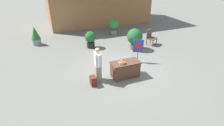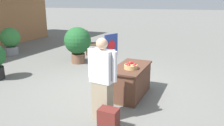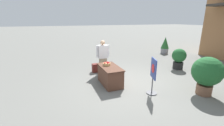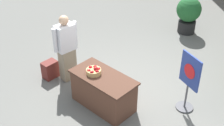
{
  "view_description": "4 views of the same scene",
  "coord_description": "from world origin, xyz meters",
  "px_view_note": "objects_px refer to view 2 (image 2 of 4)",
  "views": [
    {
      "loc": [
        -3.43,
        -7.02,
        4.42
      ],
      "look_at": [
        -0.75,
        -0.46,
        0.68
      ],
      "focal_mm": 28.0,
      "sensor_mm": 36.0,
      "label": 1
    },
    {
      "loc": [
        -4.88,
        -2.28,
        2.21
      ],
      "look_at": [
        0.3,
        -0.0,
        0.61
      ],
      "focal_mm": 35.0,
      "sensor_mm": 36.0,
      "label": 2
    },
    {
      "loc": [
        5.0,
        -2.66,
        2.5
      ],
      "look_at": [
        -0.42,
        -0.53,
        0.8
      ],
      "focal_mm": 24.0,
      "sensor_mm": 36.0,
      "label": 3
    },
    {
      "loc": [
        3.34,
        -4.2,
        4.33
      ],
      "look_at": [
        -0.18,
        -0.46,
        0.93
      ],
      "focal_mm": 50.0,
      "sensor_mm": 36.0,
      "label": 4
    }
  ],
  "objects_px": {
    "poster_board": "(111,53)",
    "patio_chair": "(90,41)",
    "backpack": "(109,120)",
    "potted_plant_far_left": "(78,42)",
    "potted_plant_near_left": "(10,39)",
    "apple_basket": "(131,66)",
    "display_table": "(131,81)",
    "person_visitor": "(102,80)"
  },
  "relations": [
    {
      "from": "person_visitor",
      "to": "potted_plant_near_left",
      "type": "height_order",
      "value": "person_visitor"
    },
    {
      "from": "display_table",
      "to": "potted_plant_far_left",
      "type": "xyz_separation_m",
      "value": [
        1.97,
        2.72,
        0.41
      ]
    },
    {
      "from": "apple_basket",
      "to": "potted_plant_far_left",
      "type": "xyz_separation_m",
      "value": [
        2.18,
        2.78,
        -0.02
      ]
    },
    {
      "from": "backpack",
      "to": "potted_plant_near_left",
      "type": "distance_m",
      "value": 7.15
    },
    {
      "from": "person_visitor",
      "to": "potted_plant_near_left",
      "type": "bearing_deg",
      "value": 67.22
    },
    {
      "from": "backpack",
      "to": "patio_chair",
      "type": "distance_m",
      "value": 5.89
    },
    {
      "from": "poster_board",
      "to": "potted_plant_far_left",
      "type": "bearing_deg",
      "value": 177.07
    },
    {
      "from": "apple_basket",
      "to": "potted_plant_near_left",
      "type": "xyz_separation_m",
      "value": [
        2.15,
        6.11,
        -0.14
      ]
    },
    {
      "from": "apple_basket",
      "to": "potted_plant_near_left",
      "type": "height_order",
      "value": "potted_plant_near_left"
    },
    {
      "from": "backpack",
      "to": "patio_chair",
      "type": "height_order",
      "value": "patio_chair"
    },
    {
      "from": "apple_basket",
      "to": "patio_chair",
      "type": "relative_size",
      "value": 0.29
    },
    {
      "from": "backpack",
      "to": "poster_board",
      "type": "xyz_separation_m",
      "value": [
        2.88,
        1.22,
        0.46
      ]
    },
    {
      "from": "potted_plant_far_left",
      "to": "display_table",
      "type": "bearing_deg",
      "value": -125.94
    },
    {
      "from": "patio_chair",
      "to": "potted_plant_far_left",
      "type": "height_order",
      "value": "potted_plant_far_left"
    },
    {
      "from": "backpack",
      "to": "potted_plant_far_left",
      "type": "xyz_separation_m",
      "value": [
        3.58,
        2.87,
        0.57
      ]
    },
    {
      "from": "potted_plant_far_left",
      "to": "person_visitor",
      "type": "bearing_deg",
      "value": -141.39
    },
    {
      "from": "apple_basket",
      "to": "poster_board",
      "type": "height_order",
      "value": "poster_board"
    },
    {
      "from": "display_table",
      "to": "person_visitor",
      "type": "bearing_deg",
      "value": 174.18
    },
    {
      "from": "backpack",
      "to": "potted_plant_far_left",
      "type": "bearing_deg",
      "value": 38.72
    },
    {
      "from": "backpack",
      "to": "poster_board",
      "type": "relative_size",
      "value": 0.33
    },
    {
      "from": "person_visitor",
      "to": "poster_board",
      "type": "xyz_separation_m",
      "value": [
        2.55,
        0.95,
        -0.13
      ]
    },
    {
      "from": "backpack",
      "to": "patio_chair",
      "type": "relative_size",
      "value": 0.41
    },
    {
      "from": "display_table",
      "to": "person_visitor",
      "type": "distance_m",
      "value": 1.35
    },
    {
      "from": "display_table",
      "to": "backpack",
      "type": "relative_size",
      "value": 3.21
    },
    {
      "from": "display_table",
      "to": "potted_plant_near_left",
      "type": "height_order",
      "value": "potted_plant_near_left"
    },
    {
      "from": "person_visitor",
      "to": "backpack",
      "type": "distance_m",
      "value": 0.74
    },
    {
      "from": "backpack",
      "to": "poster_board",
      "type": "height_order",
      "value": "poster_board"
    },
    {
      "from": "potted_plant_far_left",
      "to": "patio_chair",
      "type": "bearing_deg",
      "value": 11.85
    },
    {
      "from": "apple_basket",
      "to": "person_visitor",
      "type": "distance_m",
      "value": 1.09
    },
    {
      "from": "person_visitor",
      "to": "backpack",
      "type": "bearing_deg",
      "value": -134.38
    },
    {
      "from": "backpack",
      "to": "potted_plant_near_left",
      "type": "relative_size",
      "value": 0.37
    },
    {
      "from": "person_visitor",
      "to": "patio_chair",
      "type": "height_order",
      "value": "person_visitor"
    },
    {
      "from": "display_table",
      "to": "apple_basket",
      "type": "distance_m",
      "value": 0.48
    },
    {
      "from": "patio_chair",
      "to": "potted_plant_far_left",
      "type": "bearing_deg",
      "value": -103.01
    },
    {
      "from": "backpack",
      "to": "potted_plant_far_left",
      "type": "distance_m",
      "value": 4.62
    },
    {
      "from": "potted_plant_near_left",
      "to": "display_table",
      "type": "bearing_deg",
      "value": -107.9
    },
    {
      "from": "poster_board",
      "to": "patio_chair",
      "type": "distance_m",
      "value": 2.84
    },
    {
      "from": "poster_board",
      "to": "patio_chair",
      "type": "xyz_separation_m",
      "value": [
        2.08,
        1.93,
        -0.12
      ]
    },
    {
      "from": "potted_plant_far_left",
      "to": "potted_plant_near_left",
      "type": "relative_size",
      "value": 1.15
    },
    {
      "from": "display_table",
      "to": "apple_basket",
      "type": "relative_size",
      "value": 4.52
    },
    {
      "from": "potted_plant_far_left",
      "to": "poster_board",
      "type": "bearing_deg",
      "value": -113.02
    },
    {
      "from": "patio_chair",
      "to": "person_visitor",
      "type": "bearing_deg",
      "value": -82.95
    }
  ]
}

